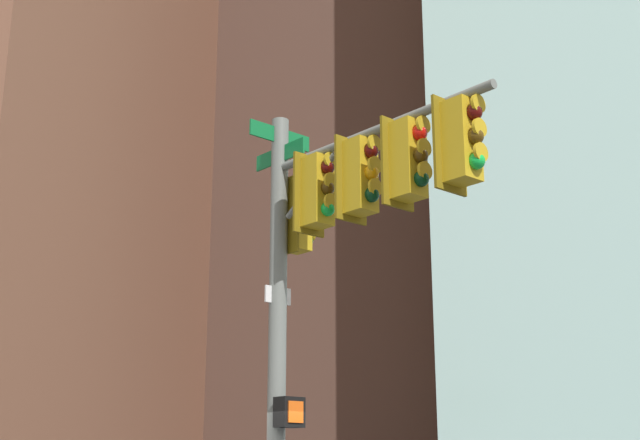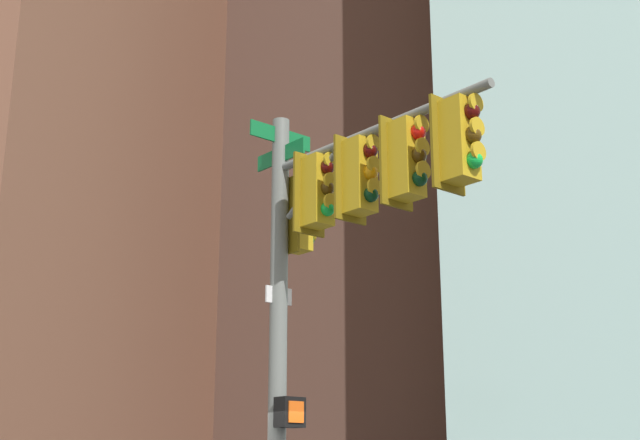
% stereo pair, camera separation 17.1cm
% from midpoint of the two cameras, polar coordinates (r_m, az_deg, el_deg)
% --- Properties ---
extents(signal_pole_assembly, '(3.62, 2.96, 6.79)m').
position_cam_midpoint_polar(signal_pole_assembly, '(11.54, 0.48, -1.13)').
color(signal_pole_assembly, slate).
rests_on(signal_pole_assembly, ground_plane).
extents(building_brick_midblock, '(23.14, 18.03, 45.67)m').
position_cam_midpoint_polar(building_brick_midblock, '(53.70, -3.71, 7.12)').
color(building_brick_midblock, '#4C3328').
rests_on(building_brick_midblock, ground_plane).
extents(building_brick_farside, '(23.16, 18.02, 52.09)m').
position_cam_midpoint_polar(building_brick_farside, '(78.34, 4.55, 2.11)').
color(building_brick_farside, '#845B47').
rests_on(building_brick_farside, ground_plane).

